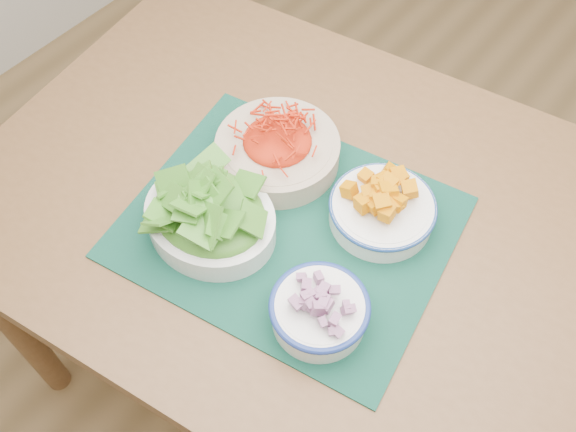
% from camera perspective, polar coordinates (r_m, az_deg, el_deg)
% --- Properties ---
extents(ground, '(4.00, 4.00, 0.00)m').
position_cam_1_polar(ground, '(1.80, 8.88, -13.29)').
color(ground, '#9C7A4B').
rests_on(ground, ground).
extents(table, '(1.38, 1.02, 0.75)m').
position_cam_1_polar(table, '(1.18, 3.30, -2.30)').
color(table, brown).
rests_on(table, ground).
extents(placemat, '(0.59, 0.51, 0.00)m').
position_cam_1_polar(placemat, '(1.09, 0.00, -0.95)').
color(placemat, black).
rests_on(placemat, table).
extents(carrot_bowl, '(0.26, 0.26, 0.08)m').
position_cam_1_polar(carrot_bowl, '(1.14, -0.94, 6.23)').
color(carrot_bowl, tan).
rests_on(carrot_bowl, placemat).
extents(squash_bowl, '(0.23, 0.23, 0.09)m').
position_cam_1_polar(squash_bowl, '(1.07, 8.46, 1.02)').
color(squash_bowl, white).
rests_on(squash_bowl, placemat).
extents(lettuce_bowl, '(0.24, 0.20, 0.10)m').
position_cam_1_polar(lettuce_bowl, '(1.05, -7.00, 0.31)').
color(lettuce_bowl, white).
rests_on(lettuce_bowl, placemat).
extents(onion_bowl, '(0.18, 0.18, 0.08)m').
position_cam_1_polar(onion_bowl, '(0.97, 2.82, -8.19)').
color(onion_bowl, white).
rests_on(onion_bowl, placemat).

